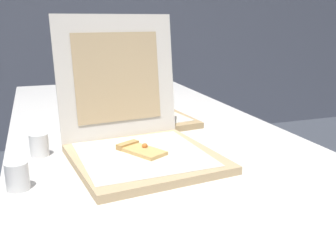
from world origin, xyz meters
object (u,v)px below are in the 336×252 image
pizza_box_back (126,84)px  cup_white_near_left (17,176)px  table (147,142)px  pizza_box_front (138,138)px  cup_white_near_center (39,145)px  cup_white_far (69,105)px  pizza_box_middle (131,106)px

pizza_box_back → cup_white_near_left: size_ratio=8.10×
table → cup_white_near_left: size_ratio=33.83×
pizza_box_front → cup_white_near_center: (-0.27, 0.10, -0.02)m
table → cup_white_near_center: cup_white_near_center is taller
cup_white_near_center → table: bearing=21.7°
pizza_box_front → pizza_box_back: (0.18, 0.93, -0.00)m
cup_white_near_center → cup_white_far: size_ratio=1.00×
pizza_box_front → cup_white_far: bearing=96.1°
cup_white_near_center → cup_white_near_left: 0.23m
cup_white_far → cup_white_near_left: bearing=-104.4°
table → cup_white_near_center: (-0.37, -0.15, 0.08)m
table → pizza_box_front: pizza_box_front is taller
pizza_box_back → cup_white_near_left: pizza_box_back is taller
table → cup_white_far: bearing=123.4°
pizza_box_back → cup_white_near_center: size_ratio=8.10×
table → cup_white_near_left: bearing=-139.0°
table → pizza_box_back: (0.08, 0.68, 0.10)m
pizza_box_back → cup_white_near_center: 0.94m
pizza_box_front → pizza_box_back: pizza_box_front is taller
pizza_box_middle → cup_white_near_center: (-0.36, -0.31, -0.02)m
pizza_box_front → pizza_box_middle: pizza_box_middle is taller
table → pizza_box_front: bearing=-111.7°
pizza_box_middle → pizza_box_front: bearing=-108.5°
pizza_box_middle → cup_white_near_center: bearing=-145.5°
cup_white_near_left → cup_white_near_center: bearing=76.3°
pizza_box_middle → pizza_box_back: size_ratio=0.82×
cup_white_near_left → pizza_box_back: bearing=64.0°
pizza_box_back → cup_white_far: bearing=-128.3°
cup_white_near_center → cup_white_far: bearing=75.3°
pizza_box_back → cup_white_far: (-0.32, -0.32, -0.02)m
cup_white_far → pizza_box_middle: bearing=-41.0°
table → pizza_box_front: 0.29m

